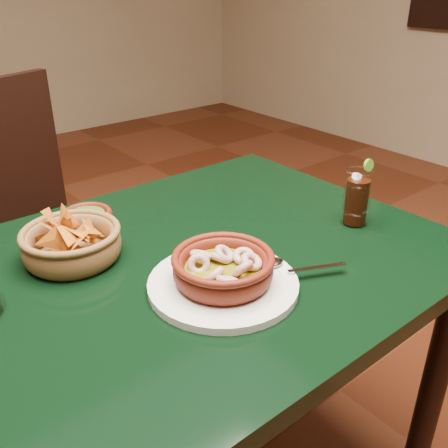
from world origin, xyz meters
TOP-DOWN VIEW (x-y plane):
  - dining_table at (0.00, 0.00)m, footprint 1.20×0.80m
  - dining_chair at (0.00, 0.71)m, footprint 0.59×0.59m
  - shrimp_plate at (0.05, -0.13)m, footprint 0.35×0.28m
  - chip_basket at (-0.12, 0.14)m, footprint 0.23×0.23m
  - guacamole_ramekin at (-0.03, 0.26)m, footprint 0.14×0.14m
  - cola_drink at (0.45, -0.11)m, footprint 0.13×0.13m

SIDE VIEW (x-z plane):
  - dining_chair at x=0.00m, z-range 0.05..1.04m
  - dining_table at x=0.00m, z-range 0.28..1.03m
  - guacamole_ramekin at x=-0.03m, z-range 0.75..0.80m
  - shrimp_plate at x=0.05m, z-range 0.74..0.82m
  - chip_basket at x=-0.12m, z-range 0.72..0.85m
  - cola_drink at x=0.45m, z-range 0.74..0.89m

